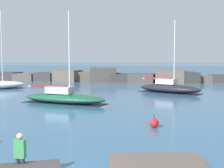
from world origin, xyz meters
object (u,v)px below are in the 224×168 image
(sailboat_moored_2, at_px, (169,88))
(sailboat_moored_4, at_px, (63,97))
(mooring_buoy_orange_near, at_px, (154,123))
(person_on_rocks, at_px, (20,154))

(sailboat_moored_2, xyz_separation_m, sailboat_moored_4, (-10.14, -10.26, -0.07))
(mooring_buoy_orange_near, distance_m, person_on_rocks, 10.04)
(sailboat_moored_4, bearing_deg, mooring_buoy_orange_near, -47.23)
(sailboat_moored_4, distance_m, person_on_rocks, 18.51)
(sailboat_moored_2, xyz_separation_m, mooring_buoy_orange_near, (-1.69, -19.39, -0.34))
(sailboat_moored_4, relative_size, person_on_rocks, 5.20)
(sailboat_moored_4, xyz_separation_m, mooring_buoy_orange_near, (8.44, -9.13, -0.27))
(sailboat_moored_2, relative_size, sailboat_moored_4, 1.00)
(sailboat_moored_4, xyz_separation_m, person_on_rocks, (3.95, -18.08, 0.37))
(mooring_buoy_orange_near, relative_size, person_on_rocks, 0.46)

